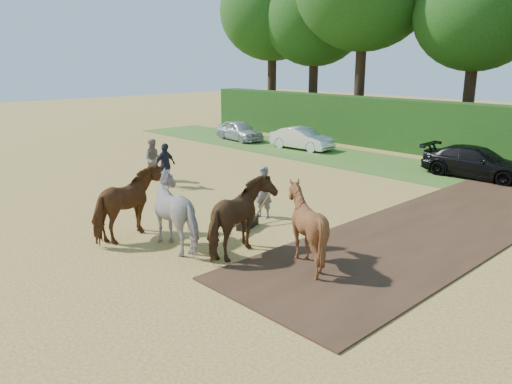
{
  "coord_description": "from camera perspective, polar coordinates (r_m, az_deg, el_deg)",
  "views": [
    {
      "loc": [
        8.6,
        -8.14,
        5.26
      ],
      "look_at": [
        -1.97,
        1.81,
        1.4
      ],
      "focal_mm": 35.0,
      "sensor_mm": 36.0,
      "label": 1
    }
  ],
  "objects": [
    {
      "name": "ground",
      "position": [
        12.95,
        0.16,
        -9.06
      ],
      "size": [
        120.0,
        120.0,
        0.0
      ],
      "primitive_type": "plane",
      "color": "gold",
      "rests_on": "ground"
    },
    {
      "name": "earth_strip",
      "position": [
        17.52,
        20.63,
        -3.48
      ],
      "size": [
        4.5,
        17.0,
        0.05
      ],
      "primitive_type": "cube",
      "color": "#472D1C",
      "rests_on": "ground"
    },
    {
      "name": "grass_verge",
      "position": [
        24.32,
        24.89,
        1.03
      ],
      "size": [
        50.0,
        5.0,
        0.03
      ],
      "primitive_type": "cube",
      "color": "#38601E",
      "rests_on": "ground"
    },
    {
      "name": "spectator_near",
      "position": [
        22.76,
        -11.59,
        3.63
      ],
      "size": [
        1.03,
        1.12,
        1.87
      ],
      "primitive_type": "imported",
      "rotation": [
        0.0,
        0.0,
        1.13
      ],
      "color": "tan",
      "rests_on": "ground"
    },
    {
      "name": "spectator_far",
      "position": [
        21.53,
        -10.34,
        3.05
      ],
      "size": [
        0.63,
        1.15,
        1.86
      ],
      "primitive_type": "imported",
      "rotation": [
        0.0,
        0.0,
        1.74
      ],
      "color": "#22242D",
      "rests_on": "ground"
    },
    {
      "name": "plough_team",
      "position": [
        14.08,
        -4.9,
        -2.52
      ],
      "size": [
        7.09,
        6.06,
        2.13
      ],
      "color": "brown",
      "rests_on": "ground"
    },
    {
      "name": "parked_cars",
      "position": [
        25.4,
        20.23,
        3.61
      ],
      "size": [
        30.11,
        2.77,
        1.48
      ],
      "color": "silver",
      "rests_on": "ground"
    }
  ]
}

